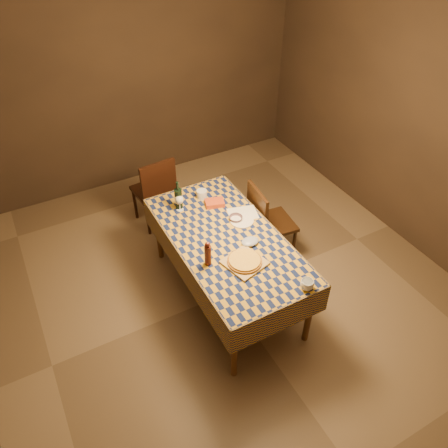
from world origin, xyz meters
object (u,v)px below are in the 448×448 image
(cutting_board, at_px, (245,263))
(pizza, at_px, (245,261))
(chair_far, at_px, (156,189))
(chair_right, at_px, (266,220))
(dining_table, at_px, (227,244))
(white_plate, at_px, (242,221))
(wine_bottle, at_px, (178,198))
(bowl, at_px, (236,218))

(cutting_board, relative_size, pizza, 1.00)
(chair_far, xyz_separation_m, chair_right, (0.82, -1.08, 0.00))
(dining_table, bearing_deg, pizza, -93.47)
(white_plate, bearing_deg, cutting_board, -117.94)
(pizza, bearing_deg, chair_far, 95.29)
(pizza, distance_m, chair_right, 0.97)
(cutting_board, relative_size, chair_far, 0.34)
(dining_table, distance_m, wine_bottle, 0.68)
(dining_table, xyz_separation_m, cutting_board, (-0.02, -0.36, 0.09))
(chair_right, bearing_deg, cutting_board, -135.19)
(cutting_board, distance_m, white_plate, 0.57)
(bowl, xyz_separation_m, wine_bottle, (-0.40, 0.44, 0.09))
(chair_far, bearing_deg, wine_bottle, -91.24)
(dining_table, bearing_deg, white_plate, 29.86)
(bowl, xyz_separation_m, white_plate, (0.04, -0.04, -0.01))
(wine_bottle, height_order, chair_far, wine_bottle)
(wine_bottle, distance_m, chair_far, 0.83)
(dining_table, xyz_separation_m, wine_bottle, (-0.20, 0.62, 0.19))
(white_plate, bearing_deg, pizza, -117.94)
(dining_table, xyz_separation_m, pizza, (-0.02, -0.36, 0.11))
(dining_table, relative_size, bowl, 14.16)
(wine_bottle, bearing_deg, white_plate, -47.53)
(cutting_board, distance_m, chair_right, 0.96)
(chair_right, bearing_deg, white_plate, -158.88)
(dining_table, distance_m, chair_far, 1.39)
(cutting_board, distance_m, pizza, 0.02)
(wine_bottle, bearing_deg, chair_far, 88.76)
(dining_table, height_order, cutting_board, cutting_board)
(bowl, bearing_deg, white_plate, -46.43)
(pizza, height_order, chair_far, chair_far)
(dining_table, xyz_separation_m, bowl, (0.20, 0.18, 0.10))
(bowl, relative_size, chair_right, 0.14)
(wine_bottle, bearing_deg, cutting_board, -79.85)
(dining_table, bearing_deg, bowl, 42.42)
(bowl, relative_size, chair_far, 0.14)
(chair_far, height_order, chair_right, same)
(wine_bottle, relative_size, white_plate, 1.35)
(white_plate, height_order, chair_far, chair_far)
(wine_bottle, bearing_deg, dining_table, -72.37)
(dining_table, relative_size, cutting_board, 5.89)
(white_plate, height_order, chair_right, chair_right)
(pizza, distance_m, wine_bottle, 1.00)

